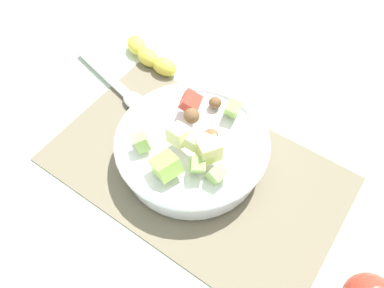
{
  "coord_description": "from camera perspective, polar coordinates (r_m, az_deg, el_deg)",
  "views": [
    {
      "loc": [
        0.19,
        -0.29,
        0.57
      ],
      "look_at": [
        -0.02,
        0.01,
        0.05
      ],
      "focal_mm": 35.67,
      "sensor_mm": 36.0,
      "label": 1
    }
  ],
  "objects": [
    {
      "name": "ground_plane",
      "position": [
        0.66,
        0.47,
        -3.81
      ],
      "size": [
        2.4,
        2.4,
        0.0
      ],
      "primitive_type": "plane",
      "color": "silver"
    },
    {
      "name": "serving_spoon",
      "position": [
        0.78,
        -10.63,
        8.19
      ],
      "size": [
        0.22,
        0.08,
        0.01
      ],
      "color": "#B7B7BC",
      "rests_on": "placemat"
    },
    {
      "name": "salad_bowl",
      "position": [
        0.64,
        -0.0,
        -0.33
      ],
      "size": [
        0.26,
        0.26,
        0.11
      ],
      "color": "white",
      "rests_on": "placemat"
    },
    {
      "name": "banana_whole",
      "position": [
        0.83,
        -6.39,
        12.91
      ],
      "size": [
        0.15,
        0.07,
        0.04
      ],
      "color": "yellow",
      "rests_on": "ground_plane"
    },
    {
      "name": "placemat",
      "position": [
        0.66,
        0.47,
        -3.67
      ],
      "size": [
        0.5,
        0.3,
        0.01
      ],
      "primitive_type": "cube",
      "color": "#756B56",
      "rests_on": "ground_plane"
    }
  ]
}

